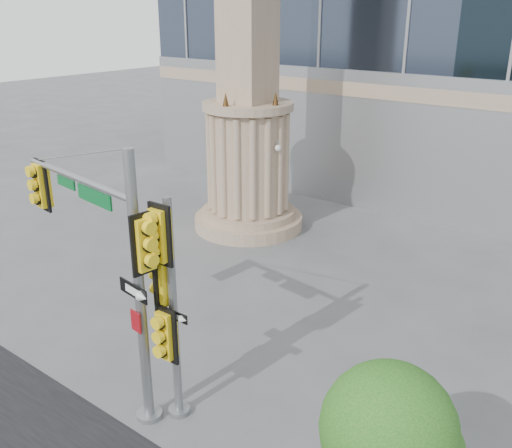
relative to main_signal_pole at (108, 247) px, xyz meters
The scene contains 5 objects.
ground 4.27m from the main_signal_pole, 41.44° to the left, with size 120.00×120.00×0.00m, color #545456.
monument 11.41m from the main_signal_pole, 113.32° to the left, with size 4.40×4.40×16.60m.
main_signal_pole is the anchor object (origin of this frame).
secondary_signal_pole 1.66m from the main_signal_pole, ahead, with size 0.87×0.65×5.06m.
street_tree 6.70m from the main_signal_pole, ahead, with size 2.20×2.15×3.43m.
Camera 1 is at (7.68, -8.16, 8.46)m, focal length 40.00 mm.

